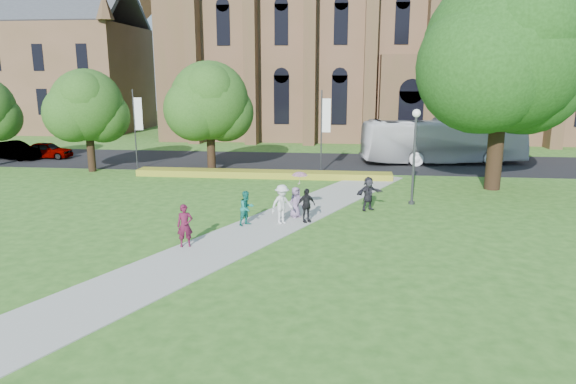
# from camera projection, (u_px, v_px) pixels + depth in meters

# --- Properties ---
(ground) EXTENTS (160.00, 160.00, 0.00)m
(ground) POSITION_uv_depth(u_px,v_px,m) (259.00, 234.00, 23.12)
(ground) COLOR #2E5E1C
(ground) RESTS_ON ground
(road) EXTENTS (160.00, 10.00, 0.02)m
(road) POSITION_uv_depth(u_px,v_px,m) (300.00, 162.00, 42.49)
(road) COLOR black
(road) RESTS_ON ground
(footpath) EXTENTS (15.58, 28.54, 0.04)m
(footpath) POSITION_uv_depth(u_px,v_px,m) (263.00, 228.00, 24.08)
(footpath) COLOR #B2B2A8
(footpath) RESTS_ON ground
(flower_hedge) EXTENTS (18.00, 1.40, 0.45)m
(flower_hedge) POSITION_uv_depth(u_px,v_px,m) (263.00, 174.00, 36.07)
(flower_hedge) COLOR gold
(flower_hedge) RESTS_ON ground
(cathedral) EXTENTS (52.60, 18.25, 28.00)m
(cathedral) POSITION_uv_depth(u_px,v_px,m) (404.00, 21.00, 57.63)
(cathedral) COLOR brown
(cathedral) RESTS_ON ground
(building_west) EXTENTS (22.00, 14.00, 18.30)m
(building_west) POSITION_uv_depth(u_px,v_px,m) (51.00, 58.00, 65.49)
(building_west) COLOR brown
(building_west) RESTS_ON ground
(streetlamp) EXTENTS (0.44, 0.44, 5.24)m
(streetlamp) POSITION_uv_depth(u_px,v_px,m) (415.00, 145.00, 27.86)
(streetlamp) COLOR #38383D
(streetlamp) RESTS_ON ground
(large_tree) EXTENTS (9.60, 9.60, 13.20)m
(large_tree) POSITION_uv_depth(u_px,v_px,m) (504.00, 52.00, 30.49)
(large_tree) COLOR #332114
(large_tree) RESTS_ON ground
(street_tree_0) EXTENTS (5.20, 5.20, 7.50)m
(street_tree_0) POSITION_uv_depth(u_px,v_px,m) (87.00, 105.00, 37.24)
(street_tree_0) COLOR #332114
(street_tree_0) RESTS_ON ground
(street_tree_1) EXTENTS (5.60, 5.60, 8.05)m
(street_tree_1) POSITION_uv_depth(u_px,v_px,m) (209.00, 101.00, 36.66)
(street_tree_1) COLOR #332114
(street_tree_1) RESTS_ON ground
(banner_pole_0) EXTENTS (0.70, 0.10, 6.00)m
(banner_pole_0) POSITION_uv_depth(u_px,v_px,m) (323.00, 127.00, 36.86)
(banner_pole_0) COLOR #38383D
(banner_pole_0) RESTS_ON ground
(banner_pole_1) EXTENTS (0.70, 0.10, 6.00)m
(banner_pole_1) POSITION_uv_depth(u_px,v_px,m) (136.00, 125.00, 38.39)
(banner_pole_1) COLOR #38383D
(banner_pole_1) RESTS_ON ground
(tour_coach) EXTENTS (13.38, 5.26, 3.63)m
(tour_coach) POSITION_uv_depth(u_px,v_px,m) (443.00, 141.00, 41.39)
(tour_coach) COLOR white
(tour_coach) RESTS_ON road
(car_0) EXTENTS (4.14, 1.69, 1.41)m
(car_0) POSITION_uv_depth(u_px,v_px,m) (47.00, 150.00, 44.08)
(car_0) COLOR gray
(car_0) RESTS_ON road
(car_1) EXTENTS (4.87, 2.66, 1.52)m
(car_1) POSITION_uv_depth(u_px,v_px,m) (14.00, 150.00, 43.55)
(car_1) COLOR gray
(car_1) RESTS_ON road
(pedestrian_0) EXTENTS (0.76, 0.63, 1.80)m
(pedestrian_0) POSITION_uv_depth(u_px,v_px,m) (185.00, 226.00, 21.19)
(pedestrian_0) COLOR #4E112A
(pedestrian_0) RESTS_ON footpath
(pedestrian_1) EXTENTS (1.00, 1.03, 1.67)m
(pedestrian_1) POSITION_uv_depth(u_px,v_px,m) (247.00, 208.00, 24.25)
(pedestrian_1) COLOR #166F60
(pedestrian_1) RESTS_ON footpath
(pedestrian_2) EXTENTS (1.38, 1.35, 1.90)m
(pedestrian_2) POSITION_uv_depth(u_px,v_px,m) (282.00, 204.00, 24.50)
(pedestrian_2) COLOR silver
(pedestrian_2) RESTS_ON footpath
(pedestrian_3) EXTENTS (1.04, 0.87, 1.67)m
(pedestrian_3) POSITION_uv_depth(u_px,v_px,m) (306.00, 205.00, 24.76)
(pedestrian_3) COLOR black
(pedestrian_3) RESTS_ON footpath
(pedestrian_4) EXTENTS (0.89, 0.87, 1.54)m
(pedestrian_4) POSITION_uv_depth(u_px,v_px,m) (296.00, 202.00, 25.63)
(pedestrian_4) COLOR slate
(pedestrian_4) RESTS_ON footpath
(pedestrian_5) EXTENTS (1.66, 1.37, 1.78)m
(pedestrian_5) POSITION_uv_depth(u_px,v_px,m) (368.00, 193.00, 26.99)
(pedestrian_5) COLOR #26252C
(pedestrian_5) RESTS_ON footpath
(parasol) EXTENTS (0.94, 0.94, 0.67)m
(parasol) POSITION_uv_depth(u_px,v_px,m) (300.00, 180.00, 25.47)
(parasol) COLOR #CE9195
(parasol) RESTS_ON pedestrian_4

